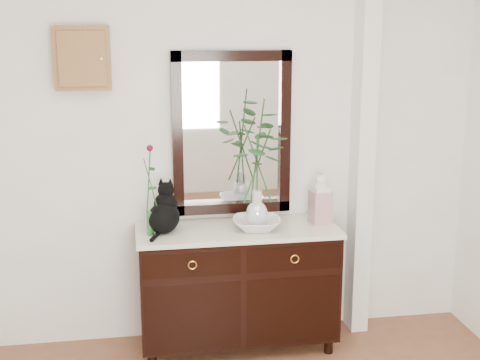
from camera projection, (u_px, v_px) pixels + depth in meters
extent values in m
cube|color=white|center=(217.00, 147.00, 4.50)|extent=(3.60, 0.04, 2.70)
cube|color=white|center=(363.00, 145.00, 4.58)|extent=(0.12, 0.20, 2.70)
cube|color=black|center=(238.00, 284.00, 4.48)|extent=(1.30, 0.50, 0.82)
cube|color=silver|center=(237.00, 230.00, 4.39)|extent=(1.33, 0.52, 0.03)
cube|color=black|center=(232.00, 134.00, 4.48)|extent=(0.80, 0.06, 1.10)
cube|color=white|center=(231.00, 133.00, 4.49)|extent=(0.66, 0.01, 0.96)
cube|color=brown|center=(82.00, 58.00, 4.18)|extent=(0.35, 0.10, 0.40)
imported|color=white|center=(257.00, 224.00, 4.35)|extent=(0.35, 0.35, 0.08)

